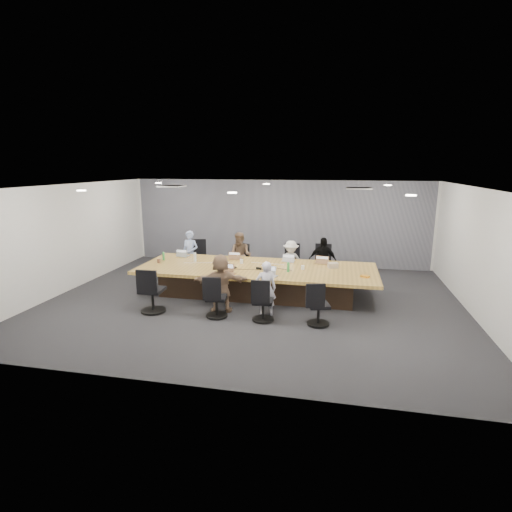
% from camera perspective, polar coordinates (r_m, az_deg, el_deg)
% --- Properties ---
extents(floor, '(10.00, 8.00, 0.00)m').
position_cam_1_polar(floor, '(9.93, -0.48, -6.42)').
color(floor, '#28292D').
rests_on(floor, ground).
extents(ceiling, '(10.00, 8.00, 0.00)m').
position_cam_1_polar(ceiling, '(9.38, -0.51, 9.93)').
color(ceiling, white).
rests_on(ceiling, wall_back).
extents(wall_back, '(10.00, 0.00, 2.80)m').
position_cam_1_polar(wall_back, '(13.44, 3.16, 4.81)').
color(wall_back, silver).
rests_on(wall_back, ground).
extents(wall_front, '(10.00, 0.00, 2.80)m').
position_cam_1_polar(wall_front, '(5.84, -8.94, -6.09)').
color(wall_front, silver).
rests_on(wall_front, ground).
extents(wall_left, '(0.00, 8.00, 2.80)m').
position_cam_1_polar(wall_left, '(11.68, -25.25, 2.37)').
color(wall_left, silver).
rests_on(wall_left, ground).
extents(wall_right, '(0.00, 8.00, 2.80)m').
position_cam_1_polar(wall_right, '(9.81, 29.36, 0.15)').
color(wall_right, silver).
rests_on(wall_right, ground).
extents(curtain, '(9.80, 0.04, 2.80)m').
position_cam_1_polar(curtain, '(13.36, 3.11, 4.76)').
color(curtain, slate).
rests_on(curtain, ground).
extents(conference_table, '(6.00, 2.20, 0.74)m').
position_cam_1_polar(conference_table, '(10.27, 0.11, -3.41)').
color(conference_table, '#302015').
rests_on(conference_table, ground).
extents(chair_0, '(0.73, 0.73, 0.86)m').
position_cam_1_polar(chair_0, '(12.48, -8.76, -0.49)').
color(chair_0, black).
rests_on(chair_0, ground).
extents(chair_1, '(0.59, 0.59, 0.72)m').
position_cam_1_polar(chair_1, '(12.04, -1.79, -1.16)').
color(chair_1, black).
rests_on(chair_1, ground).
extents(chair_2, '(0.63, 0.63, 0.83)m').
position_cam_1_polar(chair_2, '(11.78, 5.17, -1.25)').
color(chair_2, black).
rests_on(chair_2, ground).
extents(chair_3, '(0.61, 0.61, 0.87)m').
position_cam_1_polar(chair_3, '(11.71, 9.52, -1.37)').
color(chair_3, black).
rests_on(chair_3, ground).
extents(chair_4, '(0.61, 0.61, 0.87)m').
position_cam_1_polar(chair_4, '(9.38, -14.59, -5.22)').
color(chair_4, black).
rests_on(chair_4, ground).
extents(chair_5, '(0.56, 0.56, 0.74)m').
position_cam_1_polar(chair_5, '(8.85, -5.66, -6.42)').
color(chair_5, black).
rests_on(chair_5, ground).
extents(chair_6, '(0.52, 0.52, 0.73)m').
position_cam_1_polar(chair_6, '(8.61, 1.01, -6.94)').
color(chair_6, black).
rests_on(chair_6, ground).
extents(chair_7, '(0.61, 0.61, 0.73)m').
position_cam_1_polar(chair_7, '(8.48, 8.92, -7.42)').
color(chair_7, black).
rests_on(chair_7, ground).
extents(person_0, '(0.53, 0.38, 1.38)m').
position_cam_1_polar(person_0, '(12.10, -9.38, 0.33)').
color(person_0, '#90A4DA').
rests_on(person_0, ground).
extents(laptop_0, '(0.37, 0.28, 0.02)m').
position_cam_1_polar(laptop_0, '(11.59, -10.36, 0.04)').
color(laptop_0, '#B2B2B7').
rests_on(laptop_0, conference_table).
extents(person_1, '(0.72, 0.58, 1.38)m').
position_cam_1_polar(person_1, '(11.64, -2.21, 0.01)').
color(person_1, brown).
rests_on(person_1, ground).
extents(laptop_1, '(0.33, 0.23, 0.02)m').
position_cam_1_polar(laptop_1, '(11.11, -2.89, -0.32)').
color(laptop_1, '#8C6647').
rests_on(laptop_1, conference_table).
extents(person_2, '(0.84, 0.58, 1.20)m').
position_cam_1_polar(person_2, '(11.40, 4.99, -0.78)').
color(person_2, silver).
rests_on(person_2, ground).
extents(laptop_2, '(0.35, 0.26, 0.02)m').
position_cam_1_polar(laptop_2, '(10.83, 4.65, -0.68)').
color(laptop_2, '#B2B2B7').
rests_on(laptop_2, conference_table).
extents(person_3, '(0.80, 0.37, 1.33)m').
position_cam_1_polar(person_3, '(11.32, 9.48, -0.66)').
color(person_3, black).
rests_on(person_3, ground).
extents(laptop_3, '(0.36, 0.27, 0.02)m').
position_cam_1_polar(laptop_3, '(10.76, 9.37, -0.91)').
color(laptop_3, '#8C6647').
rests_on(laptop_3, conference_table).
extents(person_5, '(1.31, 0.70, 1.35)m').
position_cam_1_polar(person_5, '(9.07, -5.04, -3.88)').
color(person_5, '#7B5F49').
rests_on(person_5, ground).
extents(laptop_5, '(0.38, 0.30, 0.02)m').
position_cam_1_polar(laptop_5, '(9.56, -4.10, -2.53)').
color(laptop_5, '#8C6647').
rests_on(laptop_5, conference_table).
extents(person_6, '(0.50, 0.39, 1.24)m').
position_cam_1_polar(person_6, '(8.85, 1.44, -4.65)').
color(person_6, silver).
rests_on(person_6, ground).
extents(laptop_6, '(0.37, 0.29, 0.02)m').
position_cam_1_polar(laptop_6, '(9.33, 2.06, -2.88)').
color(laptop_6, '#B2B2B7').
rests_on(laptop_6, conference_table).
extents(bottle_green_left, '(0.07, 0.07, 0.22)m').
position_cam_1_polar(bottle_green_left, '(11.18, -13.07, -0.01)').
color(bottle_green_left, '#2E853D').
rests_on(bottle_green_left, conference_table).
extents(bottle_green_right, '(0.08, 0.08, 0.24)m').
position_cam_1_polar(bottle_green_right, '(9.72, 4.64, -1.61)').
color(bottle_green_right, '#2E853D').
rests_on(bottle_green_right, conference_table).
extents(bottle_clear, '(0.08, 0.08, 0.24)m').
position_cam_1_polar(bottle_clear, '(10.86, -8.71, -0.16)').
color(bottle_clear, silver).
rests_on(bottle_clear, conference_table).
extents(cup_white_far, '(0.11, 0.11, 0.11)m').
position_cam_1_polar(cup_white_far, '(10.54, -2.08, -0.77)').
color(cup_white_far, white).
rests_on(cup_white_far, conference_table).
extents(cup_white_near, '(0.11, 0.11, 0.10)m').
position_cam_1_polar(cup_white_near, '(9.99, 6.69, -1.64)').
color(cup_white_near, white).
rests_on(cup_white_near, conference_table).
extents(mug_brown, '(0.09, 0.09, 0.10)m').
position_cam_1_polar(mug_brown, '(10.92, -13.73, -0.68)').
color(mug_brown, brown).
rests_on(mug_brown, conference_table).
extents(mic_left, '(0.19, 0.15, 0.03)m').
position_cam_1_polar(mic_left, '(10.09, -3.33, -1.63)').
color(mic_left, black).
rests_on(mic_left, conference_table).
extents(mic_right, '(0.16, 0.13, 0.03)m').
position_cam_1_polar(mic_right, '(9.95, 1.75, -1.84)').
color(mic_right, black).
rests_on(mic_right, conference_table).
extents(stapler, '(0.15, 0.09, 0.06)m').
position_cam_1_polar(stapler, '(9.94, 0.41, -1.78)').
color(stapler, black).
rests_on(stapler, conference_table).
extents(canvas_bag, '(0.28, 0.21, 0.13)m').
position_cam_1_polar(canvas_bag, '(10.27, 10.94, -1.32)').
color(canvas_bag, '#B8A793').
rests_on(canvas_bag, conference_table).
extents(snack_packet, '(0.23, 0.21, 0.04)m').
position_cam_1_polar(snack_packet, '(9.60, 15.30, -2.82)').
color(snack_packet, '#C17415').
rests_on(snack_packet, conference_table).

